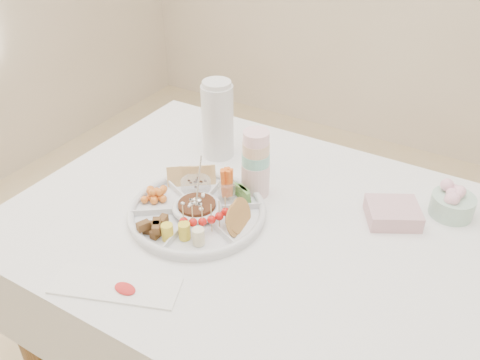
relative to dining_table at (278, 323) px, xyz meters
The scene contains 14 objects.
dining_table is the anchor object (origin of this frame).
party_tray 0.47m from the dining_table, 163.05° to the right, with size 0.38×0.38×0.04m, color white.
bean_dip 0.48m from the dining_table, 163.05° to the right, with size 0.10×0.10×0.04m, color black.
tortillas 0.44m from the dining_table, 151.95° to the right, with size 0.10×0.10×0.06m, color olive, non-canonical shape.
carrot_cucumber 0.48m from the dining_table, 165.73° to the left, with size 0.10×0.10×0.09m, color orange, non-canonical shape.
pita_raisins 0.53m from the dining_table, behind, with size 0.12×0.12×0.07m, color #D9AD56, non-canonical shape.
cherries 0.56m from the dining_table, 166.63° to the right, with size 0.10×0.10×0.04m, color gold, non-canonical shape.
granola_chunks 0.54m from the dining_table, 146.44° to the right, with size 0.09×0.09×0.04m, color brown, non-canonical shape.
banana_tomato 0.50m from the dining_table, 132.07° to the right, with size 0.10×0.10×0.08m, color #F6D481, non-canonical shape.
cup_stack 0.53m from the dining_table, 144.16° to the left, with size 0.08×0.08×0.23m, color silver.
thermos 0.68m from the dining_table, 146.65° to the left, with size 0.10×0.10×0.27m, color silver.
flower_bowl 0.64m from the dining_table, 39.16° to the left, with size 0.12×0.12×0.09m, color #A0BAA8.
napkin_stack 0.51m from the dining_table, 38.99° to the left, with size 0.14×0.12×0.05m, color #D4A2AA.
placemat 0.60m from the dining_table, 122.14° to the right, with size 0.31×0.10×0.01m, color white.
Camera 1 is at (0.45, -0.98, 1.64)m, focal length 38.00 mm.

